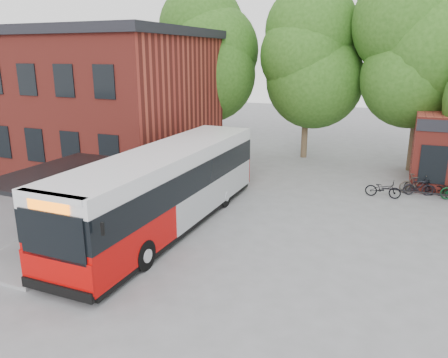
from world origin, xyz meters
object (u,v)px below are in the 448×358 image
at_px(bicycle_0, 383,189).
at_px(bicycle_1, 419,187).
at_px(bus_shelter, 59,205).
at_px(bicycle_3, 416,183).
at_px(bicycle_2, 420,186).
at_px(city_bus, 167,189).

relative_size(bicycle_0, bicycle_1, 1.15).
bearing_deg(bicycle_0, bicycle_1, -55.82).
bearing_deg(bicycle_0, bus_shelter, 134.90).
distance_m(bus_shelter, bicycle_3, 17.54).
bearing_deg(bicycle_2, bicycle_1, -175.14).
xyz_separation_m(bus_shelter, bicycle_1, (12.94, 11.61, -1.00)).
bearing_deg(bus_shelter, bicycle_2, 42.64).
xyz_separation_m(city_bus, bicycle_3, (9.72, 9.02, -1.12)).
height_order(bus_shelter, bicycle_1, bus_shelter).
relative_size(bus_shelter, bicycle_2, 4.37).
bearing_deg(city_bus, bicycle_3, 43.10).
height_order(bus_shelter, bicycle_2, bus_shelter).
xyz_separation_m(bicycle_0, bicycle_1, (1.67, 1.06, -0.00)).
distance_m(city_bus, bicycle_0, 11.23).
bearing_deg(bicycle_0, bicycle_2, -48.72).
relative_size(city_bus, bicycle_2, 8.14).
distance_m(bicycle_2, bicycle_3, 0.23).
relative_size(bicycle_2, bicycle_3, 0.90).
distance_m(bus_shelter, bicycle_1, 17.41).
bearing_deg(bus_shelter, bicycle_1, 41.89).
xyz_separation_m(bicycle_1, bicycle_2, (0.08, 0.38, -0.03)).
distance_m(bicycle_0, bicycle_1, 1.98).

